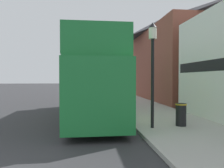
{
  "coord_description": "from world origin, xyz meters",
  "views": [
    {
      "loc": [
        3.16,
        -4.36,
        2.18
      ],
      "look_at": [
        4.62,
        7.77,
        1.86
      ],
      "focal_mm": 35.0,
      "sensor_mm": 36.0,
      "label": 1
    }
  ],
  "objects_px": {
    "lamp_post_second": "(120,64)",
    "tour_bus": "(93,84)",
    "lamp_post_nearest": "(153,55)",
    "litter_bin": "(181,114)",
    "parked_car_ahead_of_bus": "(96,95)"
  },
  "relations": [
    {
      "from": "tour_bus",
      "to": "parked_car_ahead_of_bus",
      "type": "distance_m",
      "value": 8.26
    },
    {
      "from": "lamp_post_second",
      "to": "tour_bus",
      "type": "bearing_deg",
      "value": -118.49
    },
    {
      "from": "tour_bus",
      "to": "litter_bin",
      "type": "bearing_deg",
      "value": -43.89
    },
    {
      "from": "litter_bin",
      "to": "lamp_post_nearest",
      "type": "bearing_deg",
      "value": -170.63
    },
    {
      "from": "tour_bus",
      "to": "parked_car_ahead_of_bus",
      "type": "xyz_separation_m",
      "value": [
        0.5,
        8.16,
        -1.22
      ]
    },
    {
      "from": "lamp_post_nearest",
      "to": "litter_bin",
      "type": "bearing_deg",
      "value": 9.37
    },
    {
      "from": "tour_bus",
      "to": "litter_bin",
      "type": "distance_m",
      "value": 5.23
    },
    {
      "from": "parked_car_ahead_of_bus",
      "to": "lamp_post_second",
      "type": "relative_size",
      "value": 0.96
    },
    {
      "from": "lamp_post_second",
      "to": "lamp_post_nearest",
      "type": "bearing_deg",
      "value": -88.94
    },
    {
      "from": "lamp_post_second",
      "to": "litter_bin",
      "type": "height_order",
      "value": "lamp_post_second"
    },
    {
      "from": "lamp_post_nearest",
      "to": "litter_bin",
      "type": "relative_size",
      "value": 4.47
    },
    {
      "from": "parked_car_ahead_of_bus",
      "to": "litter_bin",
      "type": "xyz_separation_m",
      "value": [
        3.15,
        -11.69,
        -0.0
      ]
    },
    {
      "from": "lamp_post_nearest",
      "to": "parked_car_ahead_of_bus",
      "type": "bearing_deg",
      "value": 98.63
    },
    {
      "from": "tour_bus",
      "to": "lamp_post_second",
      "type": "height_order",
      "value": "lamp_post_second"
    },
    {
      "from": "lamp_post_nearest",
      "to": "tour_bus",
      "type": "bearing_deg",
      "value": 121.6
    }
  ]
}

